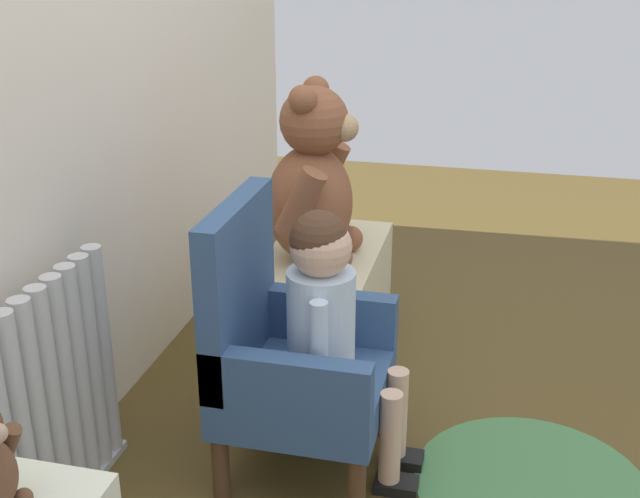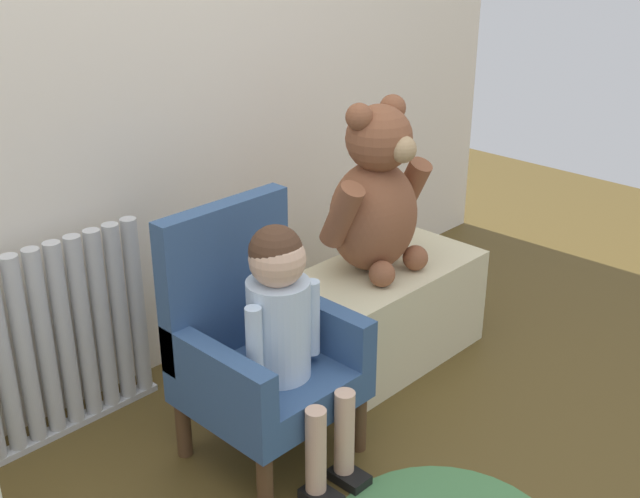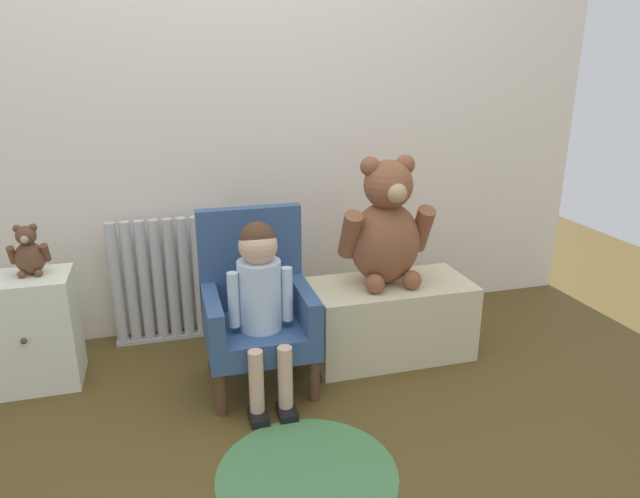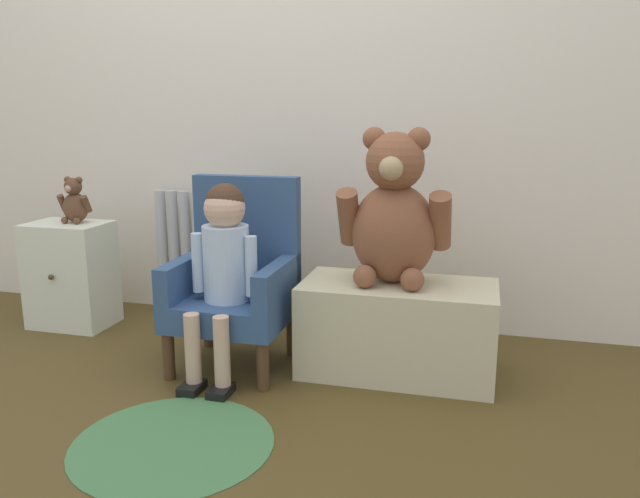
# 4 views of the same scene
# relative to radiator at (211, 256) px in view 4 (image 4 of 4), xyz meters

# --- Properties ---
(ground_plane) EXTENTS (6.00, 6.00, 0.00)m
(ground_plane) POSITION_rel_radiator_xyz_m (0.29, -0.97, -0.30)
(ground_plane) COLOR #4E3D1A
(back_wall) EXTENTS (3.80, 0.05, 2.40)m
(back_wall) POSITION_rel_radiator_xyz_m (0.29, 0.12, 0.90)
(back_wall) COLOR silver
(back_wall) RESTS_ON ground_plane
(radiator) EXTENTS (0.56, 0.05, 0.60)m
(radiator) POSITION_rel_radiator_xyz_m (0.00, 0.00, 0.00)
(radiator) COLOR silver
(radiator) RESTS_ON ground_plane
(small_dresser) EXTENTS (0.35, 0.27, 0.48)m
(small_dresser) POSITION_rel_radiator_xyz_m (-0.57, -0.26, -0.06)
(small_dresser) COLOR silver
(small_dresser) RESTS_ON ground_plane
(child_armchair) EXTENTS (0.43, 0.41, 0.72)m
(child_armchair) POSITION_rel_radiator_xyz_m (0.32, -0.47, 0.03)
(child_armchair) COLOR #324F79
(child_armchair) RESTS_ON ground_plane
(child_figure) EXTENTS (0.25, 0.35, 0.71)m
(child_figure) POSITION_rel_radiator_xyz_m (0.32, -0.59, 0.16)
(child_figure) COLOR silver
(child_figure) RESTS_ON ground_plane
(low_bench) EXTENTS (0.71, 0.36, 0.35)m
(low_bench) POSITION_rel_radiator_xyz_m (0.94, -0.42, -0.13)
(low_bench) COLOR beige
(low_bench) RESTS_ON ground_plane
(large_teddy_bear) EXTENTS (0.41, 0.29, 0.57)m
(large_teddy_bear) POSITION_rel_radiator_xyz_m (0.91, -0.39, 0.30)
(large_teddy_bear) COLOR brown
(large_teddy_bear) RESTS_ON low_bench
(small_teddy_bear) EXTENTS (0.15, 0.11, 0.21)m
(small_teddy_bear) POSITION_rel_radiator_xyz_m (-0.54, -0.24, 0.27)
(small_teddy_bear) COLOR brown
(small_teddy_bear) RESTS_ON small_dresser
(floor_rug) EXTENTS (0.60, 0.60, 0.01)m
(floor_rug) POSITION_rel_radiator_xyz_m (0.37, -1.11, -0.30)
(floor_rug) COLOR #447A46
(floor_rug) RESTS_ON ground_plane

